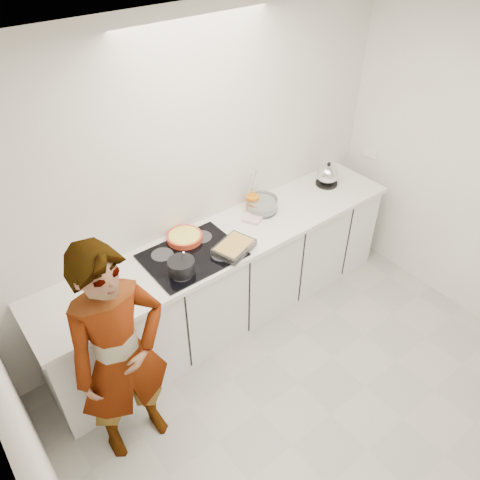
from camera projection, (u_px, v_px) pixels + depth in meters
floor at (331, 414)px, 3.53m from camera, size 3.60×3.20×0.00m
ceiling at (407, 63)px, 1.92m from camera, size 3.60×3.20×0.00m
wall_back at (202, 179)px, 3.72m from camera, size 3.60×0.00×2.60m
base_cabinets at (228, 281)px, 4.05m from camera, size 3.20×0.58×0.87m
countertop at (227, 239)px, 3.77m from camera, size 3.24×0.64×0.04m
hob at (192, 255)px, 3.57m from camera, size 0.72×0.54×0.01m
tart_dish at (185, 237)px, 3.70m from camera, size 0.30×0.30×0.05m
saucepan at (181, 267)px, 3.37m from camera, size 0.23×0.23×0.19m
baking_dish at (234, 247)px, 3.59m from camera, size 0.36×0.31×0.06m
mixing_bowl at (262, 205)px, 4.02m from camera, size 0.34×0.34×0.12m
tea_towel at (254, 216)px, 3.96m from camera, size 0.25×0.23×0.03m
kettle at (327, 175)px, 4.34m from camera, size 0.27×0.27×0.23m
utensil_crock at (253, 203)px, 4.03m from camera, size 0.14×0.14×0.14m
cook at (121, 357)px, 2.88m from camera, size 0.63×0.41×1.73m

